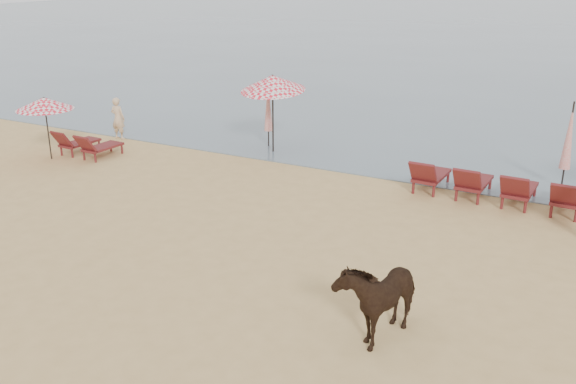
% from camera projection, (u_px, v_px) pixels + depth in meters
% --- Properties ---
extents(ground, '(120.00, 120.00, 0.00)m').
position_uv_depth(ground, '(151.00, 341.00, 10.91)').
color(ground, tan).
rests_on(ground, ground).
extents(lounger_cluster_left, '(1.75, 1.69, 0.60)m').
position_uv_depth(lounger_cluster_left, '(86.00, 144.00, 21.12)').
color(lounger_cluster_left, maroon).
rests_on(lounger_cluster_left, ground).
extents(lounger_cluster_right, '(4.38, 1.97, 0.69)m').
position_uv_depth(lounger_cluster_right, '(495.00, 185.00, 17.05)').
color(lounger_cluster_right, maroon).
rests_on(lounger_cluster_right, ground).
extents(umbrella_open_left_a, '(1.80, 1.80, 2.04)m').
position_uv_depth(umbrella_open_left_a, '(44.00, 103.00, 20.34)').
color(umbrella_open_left_a, black).
rests_on(umbrella_open_left_a, ground).
extents(umbrella_open_left_b, '(2.13, 2.17, 2.72)m').
position_uv_depth(umbrella_open_left_b, '(273.00, 83.00, 20.89)').
color(umbrella_open_left_b, black).
rests_on(umbrella_open_left_b, ground).
extents(umbrella_closed_left, '(0.29, 0.29, 2.38)m').
position_uv_depth(umbrella_closed_left, '(268.00, 105.00, 21.83)').
color(umbrella_closed_left, black).
rests_on(umbrella_closed_left, ground).
extents(umbrella_closed_right, '(0.31, 0.31, 2.52)m').
position_uv_depth(umbrella_closed_right, '(569.00, 136.00, 17.65)').
color(umbrella_closed_right, black).
rests_on(umbrella_closed_right, ground).
extents(cow, '(1.13, 1.89, 1.49)m').
position_uv_depth(cow, '(379.00, 294.00, 10.91)').
color(cow, black).
rests_on(cow, ground).
extents(beachgoer_left, '(0.57, 0.39, 1.52)m').
position_uv_depth(beachgoer_left, '(118.00, 118.00, 23.08)').
color(beachgoer_left, tan).
rests_on(beachgoer_left, ground).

